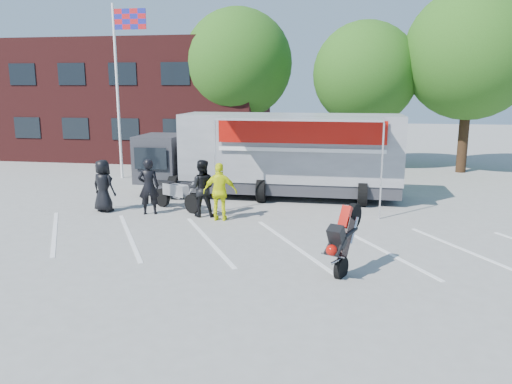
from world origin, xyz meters
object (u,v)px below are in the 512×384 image
(tree_right, at_px, (470,54))
(spectator_leather_c, at_px, (202,188))
(tree_left, at_px, (238,64))
(transporter_truck, at_px, (277,197))
(parked_motorcycle, at_px, (177,210))
(spectator_hivis, at_px, (220,192))
(tree_mid, at_px, (365,74))
(spectator_leather_b, at_px, (149,187))
(spectator_leather_a, at_px, (103,186))
(flagpole, at_px, (121,70))
(stunt_bike_rider, at_px, (350,270))

(tree_right, height_order, spectator_leather_c, tree_right)
(tree_left, height_order, transporter_truck, tree_left)
(parked_motorcycle, height_order, spectator_hivis, spectator_hivis)
(tree_mid, height_order, spectator_leather_c, tree_mid)
(spectator_leather_b, height_order, spectator_hivis, spectator_leather_b)
(spectator_leather_a, relative_size, spectator_leather_b, 0.96)
(tree_mid, relative_size, spectator_hivis, 4.03)
(flagpole, bearing_deg, parked_motorcycle, -52.20)
(tree_right, bearing_deg, spectator_leather_b, -139.03)
(tree_mid, xyz_separation_m, parked_motorcycle, (-6.83, -10.69, -4.94))
(tree_left, xyz_separation_m, tree_mid, (7.00, -1.00, -0.62))
(tree_mid, bearing_deg, parked_motorcycle, -122.58)
(flagpole, height_order, spectator_leather_a, flagpole)
(tree_mid, bearing_deg, tree_right, -5.71)
(flagpole, relative_size, parked_motorcycle, 3.50)
(tree_right, bearing_deg, tree_mid, 174.29)
(spectator_leather_a, bearing_deg, spectator_leather_b, -165.17)
(spectator_leather_a, xyz_separation_m, spectator_hivis, (4.31, -0.46, 0.03))
(spectator_hivis, bearing_deg, stunt_bike_rider, 132.04)
(tree_left, distance_m, spectator_leather_c, 13.29)
(tree_mid, bearing_deg, stunt_bike_rider, -92.96)
(flagpole, distance_m, parked_motorcycle, 8.80)
(tree_mid, bearing_deg, flagpole, -156.03)
(tree_right, relative_size, stunt_bike_rider, 5.00)
(flagpole, distance_m, stunt_bike_rider, 15.80)
(parked_motorcycle, bearing_deg, tree_left, 29.28)
(transporter_truck, distance_m, stunt_bike_rider, 8.24)
(flagpole, relative_size, spectator_leather_b, 4.16)
(flagpole, distance_m, tree_right, 16.88)
(parked_motorcycle, relative_size, spectator_hivis, 1.20)
(spectator_leather_b, bearing_deg, stunt_bike_rider, 129.04)
(tree_mid, distance_m, spectator_leather_c, 13.36)
(parked_motorcycle, relative_size, spectator_leather_a, 1.24)
(spectator_leather_a, distance_m, spectator_leather_b, 1.70)
(spectator_leather_c, xyz_separation_m, spectator_hivis, (0.74, -0.40, -0.02))
(spectator_leather_a, distance_m, spectator_leather_c, 3.57)
(tree_right, height_order, stunt_bike_rider, tree_right)
(tree_left, bearing_deg, stunt_bike_rider, -69.72)
(tree_mid, relative_size, spectator_leather_b, 3.99)
(spectator_hivis, bearing_deg, tree_right, -135.96)
(tree_right, height_order, spectator_leather_a, tree_right)
(stunt_bike_rider, relative_size, spectator_hivis, 0.96)
(tree_left, height_order, stunt_bike_rider, tree_left)
(stunt_bike_rider, xyz_separation_m, spectator_leather_c, (-4.89, 4.34, 0.97))
(stunt_bike_rider, bearing_deg, parked_motorcycle, 164.70)
(flagpole, distance_m, spectator_hivis, 10.12)
(stunt_bike_rider, height_order, spectator_hivis, spectator_hivis)
(flagpole, relative_size, spectator_hivis, 4.20)
(transporter_truck, height_order, stunt_bike_rider, transporter_truck)
(flagpole, height_order, tree_left, tree_left)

